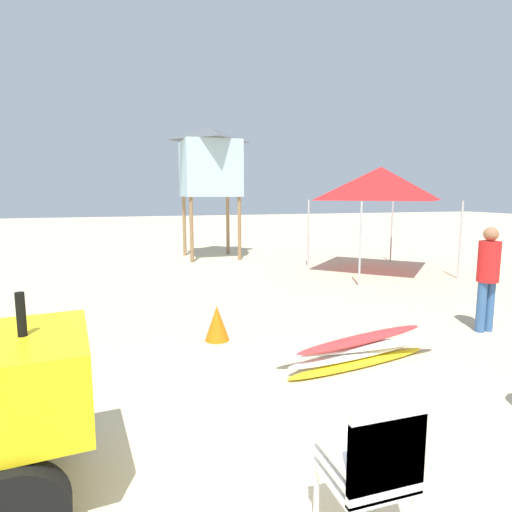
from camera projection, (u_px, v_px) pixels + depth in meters
The scene contains 7 objects.
ground at pixel (271, 494), 3.07m from camera, with size 80.00×80.00×0.00m, color beige.
stacked_plastic_chairs at pixel (374, 460), 2.49m from camera, with size 0.48×0.48×1.02m.
surfboard_pile at pixel (360, 350), 5.46m from camera, with size 2.30×0.86×0.32m.
lifeguard_near_center at pixel (488, 272), 6.59m from camera, with size 0.32×0.32×1.64m.
popup_canopy at pixel (381, 184), 11.49m from camera, with size 2.93×2.93×2.87m.
lifeguard_tower at pixel (210, 162), 14.03m from camera, with size 1.98×1.98×4.31m.
traffic_cone_near at pixel (217, 323), 6.28m from camera, with size 0.37×0.37×0.52m, color orange.
Camera 1 is at (-0.95, -2.63, 2.14)m, focal length 29.96 mm.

